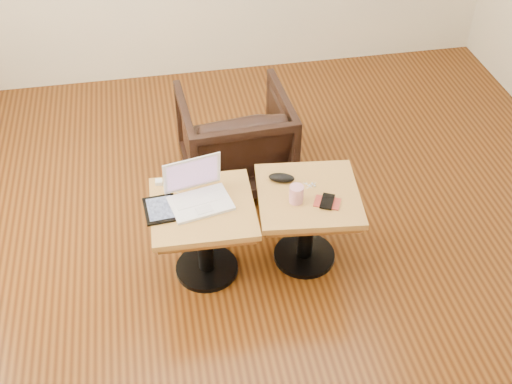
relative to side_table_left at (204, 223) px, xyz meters
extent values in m
cube|color=#3E1D09|center=(0.39, 0.01, -0.37)|extent=(4.50, 4.50, 0.01)
cylinder|color=black|center=(0.00, 0.00, -0.36)|extent=(0.36, 0.36, 0.03)
cylinder|color=black|center=(0.00, 0.00, -0.13)|extent=(0.09, 0.09, 0.43)
cube|color=brown|center=(0.00, 0.00, 0.07)|extent=(0.52, 0.52, 0.04)
cube|color=olive|center=(0.00, 0.00, 0.11)|extent=(0.56, 0.56, 0.03)
cylinder|color=black|center=(0.58, 0.00, -0.36)|extent=(0.36, 0.36, 0.03)
cylinder|color=black|center=(0.58, 0.00, -0.13)|extent=(0.09, 0.09, 0.43)
cube|color=brown|center=(0.58, 0.00, 0.07)|extent=(0.56, 0.56, 0.04)
cube|color=olive|center=(0.58, 0.00, 0.11)|extent=(0.60, 0.60, 0.03)
cube|color=white|center=(-0.01, 0.01, 0.13)|extent=(0.35, 0.28, 0.02)
cube|color=silver|center=(-0.01, 0.04, 0.14)|extent=(0.28, 0.16, 0.00)
cube|color=silver|center=(0.01, -0.05, 0.14)|extent=(0.10, 0.07, 0.00)
cube|color=white|center=(-0.03, 0.13, 0.25)|extent=(0.32, 0.10, 0.21)
cube|color=#98423E|center=(-0.03, 0.13, 0.25)|extent=(0.28, 0.08, 0.18)
cube|color=black|center=(-0.22, 0.00, 0.13)|extent=(0.18, 0.23, 0.01)
cube|color=#191E38|center=(-0.22, 0.00, 0.14)|extent=(0.15, 0.19, 0.00)
cube|color=white|center=(-0.21, 0.23, 0.14)|extent=(0.04, 0.04, 0.02)
ellipsoid|color=black|center=(0.45, 0.12, 0.15)|extent=(0.16, 0.11, 0.05)
cylinder|color=#BB345C|center=(0.49, -0.06, 0.17)|extent=(0.09, 0.09, 0.10)
sphere|color=white|center=(0.60, 0.05, 0.13)|extent=(0.01, 0.01, 0.01)
sphere|color=white|center=(0.61, 0.06, 0.13)|extent=(0.01, 0.01, 0.01)
sphere|color=white|center=(0.58, 0.07, 0.13)|extent=(0.01, 0.01, 0.01)
sphere|color=white|center=(0.62, 0.04, 0.13)|extent=(0.01, 0.01, 0.01)
cylinder|color=white|center=(0.60, 0.05, 0.13)|extent=(0.06, 0.04, 0.00)
cube|color=maroon|center=(0.65, -0.10, 0.13)|extent=(0.16, 0.14, 0.01)
cube|color=black|center=(0.65, -0.10, 0.14)|extent=(0.11, 0.14, 0.01)
imported|color=black|center=(0.30, 0.81, -0.06)|extent=(0.71, 0.73, 0.63)
camera|label=1|loc=(-0.19, -2.53, 2.38)|focal=45.00mm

